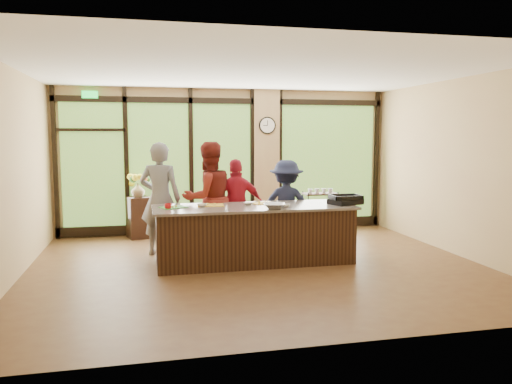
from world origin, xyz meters
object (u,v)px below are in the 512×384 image
island_base (254,235)px  cook_right (286,205)px  bar_cart (320,207)px  cook_left (160,199)px  roasting_pan (345,202)px  flower_stand (139,217)px

island_base → cook_right: (0.76, 0.77, 0.36)m
cook_right → bar_cart: bearing=-115.6°
cook_left → cook_right: size_ratio=1.20×
cook_right → bar_cart: (1.07, 1.18, -0.23)m
roasting_pan → bar_cart: (0.33, 2.09, -0.39)m
island_base → bar_cart: bar_cart is taller
island_base → flower_stand: size_ratio=3.76×
cook_left → roasting_pan: cook_left is taller
island_base → bar_cart: 2.68m
cook_left → cook_right: cook_left is taller
cook_left → bar_cart: 3.48m
roasting_pan → bar_cart: bearing=62.9°
cook_left → roasting_pan: bearing=178.7°
cook_left → flower_stand: bearing=-58.6°
cook_left → flower_stand: 1.68m
roasting_pan → island_base: bearing=156.6°
cook_right → roasting_pan: bearing=145.7°
cook_left → flower_stand: (-0.39, 1.54, -0.56)m
cook_left → bar_cart: cook_left is taller
cook_left → cook_right: (2.21, -0.08, -0.16)m
island_base → roasting_pan: size_ratio=6.47×
roasting_pan → flower_stand: 4.22m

